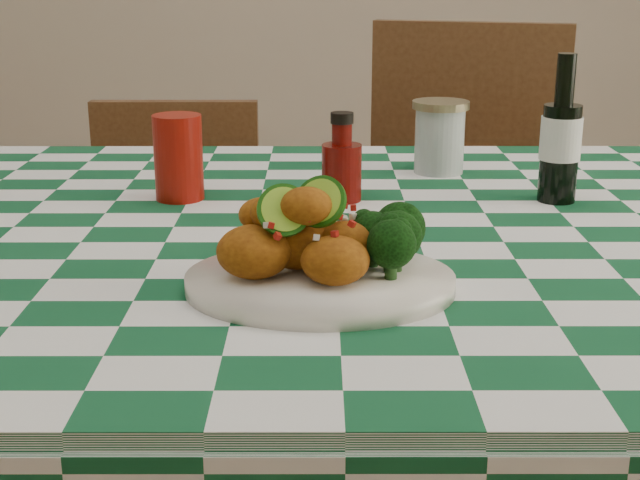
{
  "coord_description": "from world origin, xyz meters",
  "views": [
    {
      "loc": [
        -0.02,
        -1.09,
        1.11
      ],
      "look_at": [
        -0.02,
        -0.23,
        0.84
      ],
      "focal_mm": 50.0,
      "sensor_mm": 36.0,
      "label": 1
    }
  ],
  "objects_px": {
    "fried_chicken_pile": "(306,232)",
    "ketchup_bottle": "(342,157)",
    "red_tumbler": "(178,157)",
    "wooden_chair_right": "(448,258)",
    "mason_jar": "(440,137)",
    "beer_bottle": "(562,129)",
    "plate": "(320,283)",
    "wooden_chair_left": "(171,300)"
  },
  "relations": [
    {
      "from": "plate",
      "to": "wooden_chair_left",
      "type": "distance_m",
      "value": 1.07
    },
    {
      "from": "red_tumbler",
      "to": "fried_chicken_pile",
      "type": "bearing_deg",
      "value": -63.55
    },
    {
      "from": "red_tumbler",
      "to": "beer_bottle",
      "type": "distance_m",
      "value": 0.54
    },
    {
      "from": "fried_chicken_pile",
      "to": "wooden_chair_right",
      "type": "bearing_deg",
      "value": 73.31
    },
    {
      "from": "beer_bottle",
      "to": "fried_chicken_pile",
      "type": "bearing_deg",
      "value": -134.05
    },
    {
      "from": "red_tumbler",
      "to": "wooden_chair_left",
      "type": "xyz_separation_m",
      "value": [
        -0.12,
        0.57,
        -0.44
      ]
    },
    {
      "from": "red_tumbler",
      "to": "beer_bottle",
      "type": "relative_size",
      "value": 0.58
    },
    {
      "from": "mason_jar",
      "to": "wooden_chair_left",
      "type": "bearing_deg",
      "value": 141.71
    },
    {
      "from": "fried_chicken_pile",
      "to": "wooden_chair_right",
      "type": "relative_size",
      "value": 0.15
    },
    {
      "from": "fried_chicken_pile",
      "to": "ketchup_bottle",
      "type": "bearing_deg",
      "value": 83.01
    },
    {
      "from": "ketchup_bottle",
      "to": "mason_jar",
      "type": "distance_m",
      "value": 0.24
    },
    {
      "from": "fried_chicken_pile",
      "to": "red_tumbler",
      "type": "distance_m",
      "value": 0.42
    },
    {
      "from": "red_tumbler",
      "to": "mason_jar",
      "type": "xyz_separation_m",
      "value": [
        0.39,
        0.17,
        -0.0
      ]
    },
    {
      "from": "plate",
      "to": "beer_bottle",
      "type": "bearing_deg",
      "value": 47.09
    },
    {
      "from": "mason_jar",
      "to": "wooden_chair_left",
      "type": "relative_size",
      "value": 0.14
    },
    {
      "from": "ketchup_bottle",
      "to": "beer_bottle",
      "type": "xyz_separation_m",
      "value": [
        0.3,
        -0.0,
        0.04
      ]
    },
    {
      "from": "ketchup_bottle",
      "to": "beer_bottle",
      "type": "distance_m",
      "value": 0.31
    },
    {
      "from": "wooden_chair_left",
      "to": "mason_jar",
      "type": "bearing_deg",
      "value": -38.49
    },
    {
      "from": "plate",
      "to": "beer_bottle",
      "type": "height_order",
      "value": "beer_bottle"
    },
    {
      "from": "mason_jar",
      "to": "fried_chicken_pile",
      "type": "bearing_deg",
      "value": -110.81
    },
    {
      "from": "ketchup_bottle",
      "to": "wooden_chair_right",
      "type": "xyz_separation_m",
      "value": [
        0.25,
        0.62,
        -0.36
      ]
    },
    {
      "from": "red_tumbler",
      "to": "wooden_chair_right",
      "type": "height_order",
      "value": "wooden_chair_right"
    },
    {
      "from": "fried_chicken_pile",
      "to": "beer_bottle",
      "type": "distance_m",
      "value": 0.5
    },
    {
      "from": "red_tumbler",
      "to": "mason_jar",
      "type": "bearing_deg",
      "value": 23.09
    },
    {
      "from": "ketchup_bottle",
      "to": "wooden_chair_right",
      "type": "height_order",
      "value": "wooden_chair_right"
    },
    {
      "from": "ketchup_bottle",
      "to": "mason_jar",
      "type": "xyz_separation_m",
      "value": [
        0.16,
        0.17,
        -0.01
      ]
    },
    {
      "from": "red_tumbler",
      "to": "wooden_chair_right",
      "type": "relative_size",
      "value": 0.12
    },
    {
      "from": "plate",
      "to": "beer_bottle",
      "type": "relative_size",
      "value": 1.35
    },
    {
      "from": "red_tumbler",
      "to": "wooden_chair_right",
      "type": "distance_m",
      "value": 0.85
    },
    {
      "from": "fried_chicken_pile",
      "to": "beer_bottle",
      "type": "xyz_separation_m",
      "value": [
        0.35,
        0.36,
        0.04
      ]
    },
    {
      "from": "wooden_chair_left",
      "to": "wooden_chair_right",
      "type": "distance_m",
      "value": 0.61
    },
    {
      "from": "red_tumbler",
      "to": "wooden_chair_left",
      "type": "bearing_deg",
      "value": 102.19
    },
    {
      "from": "mason_jar",
      "to": "beer_bottle",
      "type": "distance_m",
      "value": 0.23
    },
    {
      "from": "red_tumbler",
      "to": "ketchup_bottle",
      "type": "relative_size",
      "value": 0.96
    },
    {
      "from": "plate",
      "to": "mason_jar",
      "type": "relative_size",
      "value": 2.42
    },
    {
      "from": "red_tumbler",
      "to": "beer_bottle",
      "type": "height_order",
      "value": "beer_bottle"
    },
    {
      "from": "mason_jar",
      "to": "wooden_chair_right",
      "type": "distance_m",
      "value": 0.57
    },
    {
      "from": "fried_chicken_pile",
      "to": "wooden_chair_right",
      "type": "height_order",
      "value": "wooden_chair_right"
    },
    {
      "from": "fried_chicken_pile",
      "to": "ketchup_bottle",
      "type": "xyz_separation_m",
      "value": [
        0.04,
        0.37,
        -0.0
      ]
    },
    {
      "from": "red_tumbler",
      "to": "ketchup_bottle",
      "type": "bearing_deg",
      "value": -1.85
    },
    {
      "from": "wooden_chair_right",
      "to": "ketchup_bottle",
      "type": "bearing_deg",
      "value": -94.51
    },
    {
      "from": "mason_jar",
      "to": "wooden_chair_right",
      "type": "relative_size",
      "value": 0.12
    }
  ]
}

